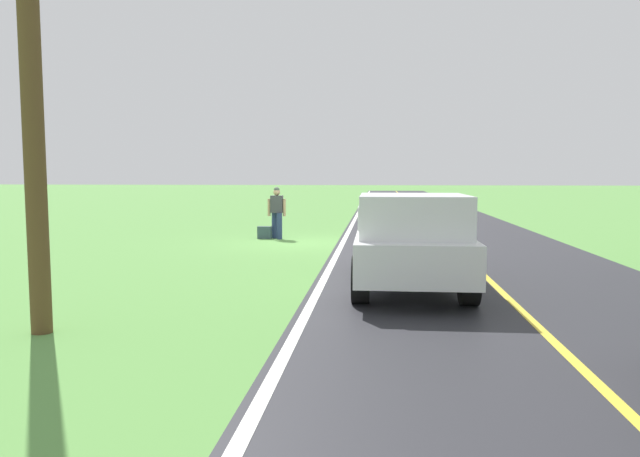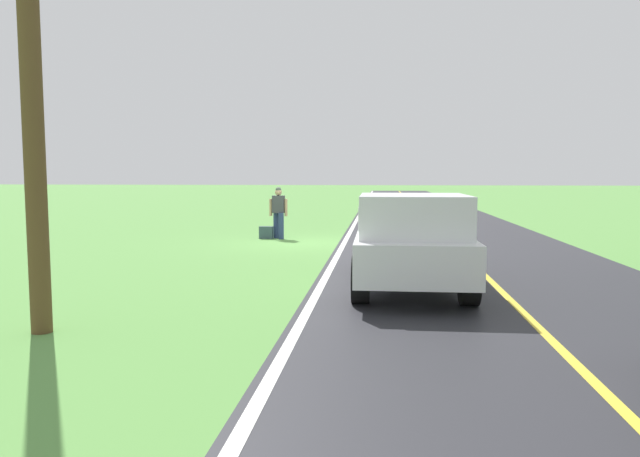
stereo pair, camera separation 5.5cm
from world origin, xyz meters
name	(u,v)px [view 1 (the left image)]	position (x,y,z in m)	size (l,w,h in m)	color
ground_plane	(301,243)	(0.00, 0.00, 0.00)	(200.00, 200.00, 0.00)	#568E42
road_surface	(452,244)	(-4.72, 0.00, 0.00)	(7.16, 120.00, 0.00)	#28282D
lane_edge_line	(343,243)	(-1.32, 0.00, 0.01)	(0.16, 117.60, 0.00)	silver
lane_centre_line	(452,244)	(-4.72, 0.00, 0.01)	(0.14, 117.60, 0.00)	gold
hitchhiker_walking	(277,210)	(0.97, -1.13, 0.98)	(0.62, 0.51, 1.75)	navy
suitcase_carried	(264,233)	(1.39, -1.05, 0.21)	(0.20, 0.46, 0.42)	#384C56
pickup_truck_passing	(410,238)	(-3.03, 7.27, 0.97)	(2.13, 5.41, 1.82)	silver
utility_pole_roadside	(29,31)	(2.17, 11.03, 4.05)	(0.28, 0.28, 8.10)	brown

